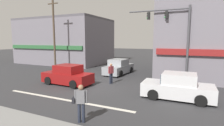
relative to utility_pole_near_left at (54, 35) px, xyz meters
name	(u,v)px	position (x,y,z in m)	size (l,w,h in m)	color
ground_plane	(94,86)	(7.84, -4.33, -4.19)	(120.00, 120.00, 0.00)	#333335
lane_marking_stripe	(64,99)	(7.84, -7.83, -4.18)	(9.00, 0.24, 0.01)	silver
building_left_block	(65,41)	(-3.80, 6.51, -0.80)	(13.20, 8.89, 6.77)	slate
utility_pole_near_left	(54,35)	(0.00, 0.00, 0.00)	(1.40, 0.22, 8.07)	brown
utility_pole_far_right	(200,37)	(15.30, 3.91, -0.33)	(1.40, 0.22, 7.42)	brown
traffic_light_mast	(175,32)	(13.38, -0.92, -0.01)	(4.89, 0.26, 6.20)	#47474C
sedan_parked_curbside	(119,67)	(7.75, 0.99, -3.48)	(2.13, 4.22, 1.58)	#999EA3
sedan_approaching_near	(177,87)	(14.00, -4.80, -3.48)	(4.12, 1.91, 1.58)	silver
sedan_crossing_leftbound	(68,76)	(5.67, -4.75, -3.48)	(4.16, 1.99, 1.58)	maroon
pedestrian_foreground_with_bag	(81,101)	(10.49, -9.83, -3.23)	(0.69, 0.39, 1.67)	#232838
pedestrian_mid_crossing	(111,72)	(8.77, -3.11, -3.24)	(0.34, 0.54, 1.67)	#232838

